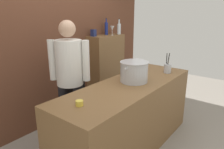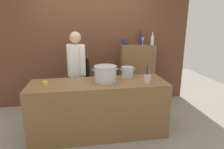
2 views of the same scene
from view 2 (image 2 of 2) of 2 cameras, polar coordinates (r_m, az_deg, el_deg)
name	(u,v)px [view 2 (image 2 of 2)]	position (r m, az deg, el deg)	size (l,w,h in m)	color
ground_plane	(99,132)	(3.44, -3.73, -16.74)	(8.00, 8.00, 0.00)	gray
brick_back_panel	(92,37)	(4.33, -5.97, 10.89)	(4.40, 0.10, 3.00)	brown
prep_counter	(99,108)	(3.23, -3.87, -9.95)	(2.18, 0.70, 0.90)	brown
bar_cabinet	(137,74)	(4.44, 7.31, 0.05)	(0.76, 0.32, 1.34)	brown
chef	(77,69)	(3.72, -10.34, 1.66)	(0.41, 0.46, 1.66)	black
stockpot_large	(105,74)	(3.05, -1.98, 0.18)	(0.42, 0.36, 0.26)	#B7BABF
stockpot_small	(128,72)	(3.33, 4.62, 0.76)	(0.28, 0.21, 0.18)	#B7BABF
utensil_crock	(147,79)	(3.05, 10.39, -1.19)	(0.10, 0.10, 0.30)	#B7BABF
butter_jar	(45,83)	(3.12, -19.23, -2.32)	(0.07, 0.07, 0.05)	yellow
wine_bottle_clear	(152,40)	(4.33, 11.85, 9.96)	(0.07, 0.07, 0.30)	silver
wine_bottle_cobalt	(140,39)	(4.38, 8.42, 10.33)	(0.06, 0.06, 0.31)	navy
wine_glass_wide	(143,40)	(4.25, 9.12, 10.21)	(0.08, 0.08, 0.17)	silver
spice_tin_navy	(125,42)	(4.28, 3.73, 9.55)	(0.08, 0.08, 0.12)	navy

